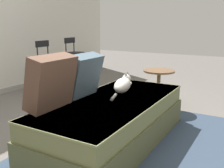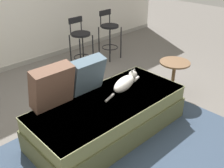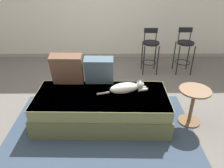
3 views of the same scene
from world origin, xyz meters
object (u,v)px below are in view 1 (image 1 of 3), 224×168
at_px(couch, 113,121).
at_px(side_table, 159,83).
at_px(throw_pillow_corner, 51,82).
at_px(bar_stool_near_window, 49,65).
at_px(throw_pillow_middle, 83,75).
at_px(cat, 123,85).
at_px(bar_stool_by_doorway, 75,60).

height_order(couch, side_table, side_table).
xyz_separation_m(throw_pillow_corner, bar_stool_near_window, (1.48, 1.38, -0.16)).
xyz_separation_m(throw_pillow_corner, throw_pillow_middle, (0.48, -0.01, -0.02)).
distance_m(couch, cat, 0.47).
bearing_deg(throw_pillow_middle, couch, -83.05).
xyz_separation_m(cat, bar_stool_by_doorway, (1.33, 1.65, 0.00)).
distance_m(cat, bar_stool_by_doorway, 2.12).
bearing_deg(side_table, bar_stool_by_doorway, 77.94).
distance_m(couch, bar_stool_by_doorway, 2.42).
distance_m(throw_pillow_middle, side_table, 1.43).
height_order(couch, bar_stool_near_window, bar_stool_near_window).
bearing_deg(throw_pillow_middle, bar_stool_near_window, 54.17).
bearing_deg(side_table, cat, 174.19).
relative_size(throw_pillow_corner, bar_stool_near_window, 0.53).
relative_size(throw_pillow_corner, throw_pillow_middle, 1.09).
distance_m(throw_pillow_middle, bar_stool_near_window, 1.72).
xyz_separation_m(throw_pillow_middle, bar_stool_by_doorway, (1.72, 1.39, -0.15)).
bearing_deg(bar_stool_by_doorway, couch, -134.27).
xyz_separation_m(couch, bar_stool_near_window, (0.96, 1.72, 0.31)).
distance_m(bar_stool_by_doorway, side_table, 1.80).
height_order(throw_pillow_middle, bar_stool_by_doorway, bar_stool_by_doorway).
xyz_separation_m(couch, cat, (0.35, 0.07, 0.30)).
height_order(throw_pillow_middle, cat, throw_pillow_middle).
bearing_deg(cat, side_table, -5.81).
relative_size(throw_pillow_corner, side_table, 0.89).
relative_size(bar_stool_near_window, bar_stool_by_doorway, 0.99).
bearing_deg(bar_stool_by_doorway, side_table, -102.06).
height_order(cat, bar_stool_by_doorway, bar_stool_by_doorway).
xyz_separation_m(bar_stool_near_window, side_table, (0.34, -1.75, -0.18)).
bearing_deg(throw_pillow_corner, throw_pillow_middle, -1.22).
xyz_separation_m(couch, bar_stool_by_doorway, (1.68, 1.72, 0.30)).
height_order(couch, cat, cat).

